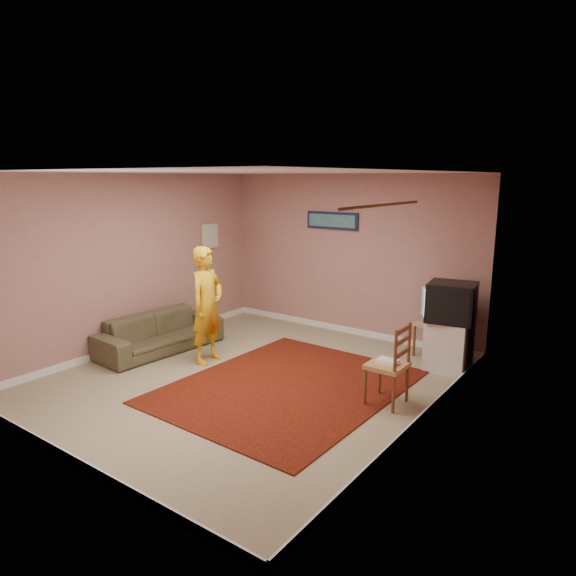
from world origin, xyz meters
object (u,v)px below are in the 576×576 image
Objects in this scene: tv_cabinet at (449,346)px; person at (207,305)px; crt_tv at (451,302)px; chair_b at (388,355)px; chair_a at (435,316)px; sofa at (160,333)px.

person is (-2.85, -1.63, 0.47)m from tv_cabinet.
chair_b is at bearing -107.22° from crt_tv.
chair_b is at bearing -71.94° from chair_a.
crt_tv is 4.18m from sofa.
tv_cabinet is at bearing -61.22° from sofa.
crt_tv is at bearing 171.72° from chair_b.
tv_cabinet is at bearing 0.00° from crt_tv.
person is (-2.49, -2.04, 0.20)m from chair_a.
chair_b is 3.56m from sofa.
chair_b is 2.65m from person.
tv_cabinet is 4.13m from sofa.
tv_cabinet is at bearing 171.49° from chair_b.
tv_cabinet is 0.61m from chair_a.
sofa is 1.16× the size of person.
chair_a is 4.02m from sofa.
chair_a is 0.33× the size of person.
crt_tv reaches higher than chair_b.
crt_tv is 0.41× the size of person.
chair_b is (-0.22, -1.44, 0.24)m from tv_cabinet.
chair_a is (-0.35, 0.41, -0.33)m from crt_tv.
crt_tv is 0.63m from chair_a.
sofa is at bearing -134.12° from chair_a.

